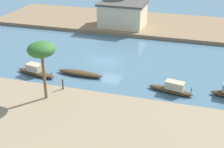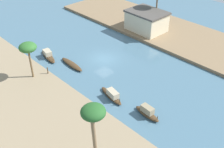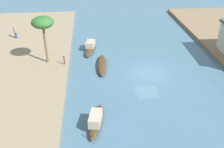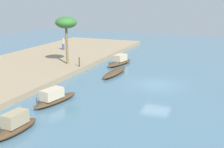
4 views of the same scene
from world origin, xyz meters
TOP-DOWN VIEW (x-y plane):
  - river_water at (0.00, 0.00)m, footprint 75.30×75.30m
  - riverbank_left at (0.00, -15.02)m, footprint 45.26×12.86m
  - riverbank_right at (0.00, 15.02)m, footprint 45.26×12.86m
  - sampan_near_left_bank at (-6.46, -6.10)m, footprint 4.81×2.00m
  - sampan_midstream at (7.86, -5.92)m, footprint 4.46×1.77m
  - sampan_open_hull at (-1.88, -4.90)m, footprint 5.10×1.29m
  - mooring_post at (-1.92, -9.02)m, footprint 0.14×0.14m
  - palm_tree_left_near at (-2.67, -10.94)m, footprint 2.33×2.33m
  - riverside_building at (-1.75, 12.17)m, footprint 6.97×5.45m

SIDE VIEW (x-z plane):
  - river_water at x=0.00m, z-range 0.00..0.00m
  - riverbank_left at x=0.00m, z-range 0.00..0.50m
  - riverbank_right at x=0.00m, z-range 0.00..0.50m
  - sampan_open_hull at x=-1.88m, z-range 0.00..0.50m
  - sampan_near_left_bank at x=-6.46m, z-range -0.17..1.05m
  - sampan_midstream at x=7.86m, z-range -0.15..1.06m
  - mooring_post at x=-1.92m, z-range 0.50..1.51m
  - riverside_building at x=-1.75m, z-range 0.52..4.12m
  - palm_tree_left_near at x=-2.67m, z-range 2.37..7.61m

